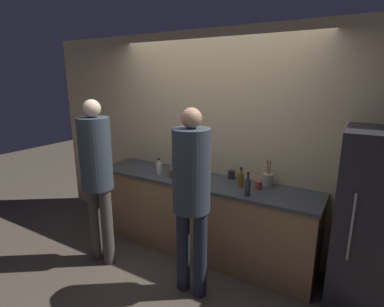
# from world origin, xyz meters

# --- Properties ---
(ground_plane) EXTENTS (14.00, 14.00, 0.00)m
(ground_plane) POSITION_xyz_m (0.00, 0.00, 0.00)
(ground_plane) COLOR #4C4238
(wall_back) EXTENTS (5.20, 0.06, 2.60)m
(wall_back) POSITION_xyz_m (0.00, 0.66, 1.30)
(wall_back) COLOR #D6BC8C
(wall_back) RESTS_ON ground_plane
(counter) EXTENTS (2.70, 0.64, 0.92)m
(counter) POSITION_xyz_m (0.00, 0.36, 0.46)
(counter) COLOR #9E754C
(counter) RESTS_ON ground_plane
(refrigerator) EXTENTS (0.72, 0.70, 1.65)m
(refrigerator) POSITION_xyz_m (1.80, 0.30, 0.83)
(refrigerator) COLOR #232328
(refrigerator) RESTS_ON ground_plane
(person_left) EXTENTS (0.34, 0.34, 1.85)m
(person_left) POSITION_xyz_m (-0.86, -0.42, 1.10)
(person_left) COLOR #4C4742
(person_left) RESTS_ON ground_plane
(person_center) EXTENTS (0.35, 0.35, 1.82)m
(person_center) POSITION_xyz_m (0.29, -0.35, 1.08)
(person_center) COLOR #232838
(person_center) RESTS_ON ground_plane
(fruit_bowl) EXTENTS (0.32, 0.32, 0.14)m
(fruit_bowl) POSITION_xyz_m (-0.23, 0.33, 0.97)
(fruit_bowl) COLOR brown
(fruit_bowl) RESTS_ON counter
(utensil_crock) EXTENTS (0.12, 0.12, 0.29)m
(utensil_crock) POSITION_xyz_m (0.73, 0.53, 0.99)
(utensil_crock) COLOR #ADA393
(utensil_crock) RESTS_ON counter
(bottle_clear) EXTENTS (0.07, 0.07, 0.20)m
(bottle_clear) POSITION_xyz_m (-0.52, 0.23, 1.00)
(bottle_clear) COLOR silver
(bottle_clear) RESTS_ON counter
(bottle_dark) EXTENTS (0.06, 0.06, 0.25)m
(bottle_dark) POSITION_xyz_m (0.64, 0.14, 1.01)
(bottle_dark) COLOR #333338
(bottle_dark) RESTS_ON counter
(bottle_amber) EXTENTS (0.06, 0.06, 0.22)m
(bottle_amber) POSITION_xyz_m (0.49, 0.34, 1.00)
(bottle_amber) COLOR brown
(bottle_amber) RESTS_ON counter
(cup_red) EXTENTS (0.08, 0.08, 0.08)m
(cup_red) POSITION_xyz_m (0.68, 0.38, 0.96)
(cup_red) COLOR #A33D33
(cup_red) RESTS_ON counter
(cup_black) EXTENTS (0.08, 0.08, 0.09)m
(cup_black) POSITION_xyz_m (0.30, 0.54, 0.96)
(cup_black) COLOR #28282D
(cup_black) RESTS_ON counter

